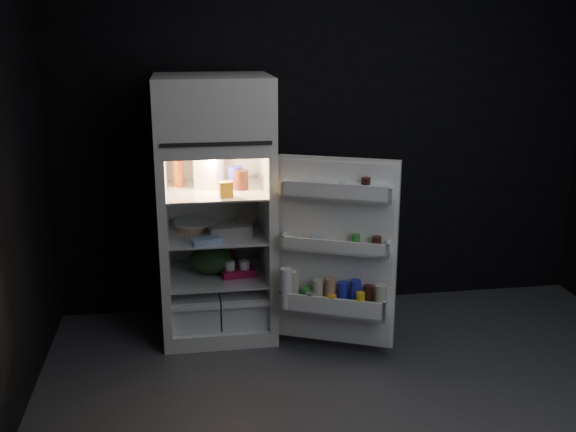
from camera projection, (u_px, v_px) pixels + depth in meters
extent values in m
cube|color=#49494E|center=(389.00, 418.00, 3.71)|extent=(4.00, 3.40, 0.00)
cube|color=black|center=(328.00, 129.00, 4.96)|extent=(4.00, 0.00, 2.70)
cube|color=white|center=(219.00, 322.00, 4.80)|extent=(0.76, 0.70, 0.10)
cube|color=white|center=(164.00, 238.00, 4.57)|extent=(0.05, 0.70, 1.20)
cube|color=white|center=(268.00, 233.00, 4.68)|extent=(0.05, 0.70, 1.20)
cube|color=white|center=(214.00, 222.00, 4.93)|extent=(0.66, 0.05, 1.20)
cube|color=white|center=(214.00, 144.00, 4.45)|extent=(0.76, 0.70, 0.06)
cube|color=white|center=(213.00, 108.00, 4.39)|extent=(0.76, 0.70, 0.42)
cube|color=black|center=(217.00, 144.00, 4.10)|extent=(0.68, 0.01, 0.02)
cube|color=white|center=(168.00, 238.00, 4.55)|extent=(0.01, 0.65, 1.20)
cube|color=white|center=(264.00, 234.00, 4.65)|extent=(0.01, 0.65, 1.20)
cube|color=white|center=(214.00, 150.00, 4.44)|extent=(0.66, 0.65, 0.01)
cube|color=white|center=(219.00, 316.00, 4.76)|extent=(0.66, 0.65, 0.01)
cube|color=white|center=(215.00, 191.00, 4.51)|extent=(0.65, 0.63, 0.01)
cube|color=white|center=(217.00, 233.00, 4.59)|extent=(0.65, 0.63, 0.01)
cube|color=white|center=(218.00, 275.00, 4.68)|extent=(0.65, 0.63, 0.01)
cube|color=white|center=(195.00, 302.00, 4.72)|extent=(0.32, 0.59, 0.22)
cube|color=white|center=(242.00, 299.00, 4.77)|extent=(0.32, 0.59, 0.22)
cube|color=white|center=(196.00, 308.00, 4.39)|extent=(0.32, 0.02, 0.03)
cube|color=white|center=(246.00, 305.00, 4.44)|extent=(0.32, 0.02, 0.03)
cube|color=#FFE5B2|center=(215.00, 155.00, 4.40)|extent=(0.14, 0.14, 0.02)
cube|color=white|center=(337.00, 252.00, 4.27)|extent=(0.71, 0.36, 1.22)
cube|color=white|center=(336.00, 253.00, 4.25)|extent=(0.66, 0.30, 1.18)
cube|color=white|center=(336.00, 198.00, 4.11)|extent=(0.66, 0.36, 0.02)
cube|color=white|center=(335.00, 194.00, 4.07)|extent=(0.63, 0.30, 0.10)
cube|color=white|center=(390.00, 196.00, 4.01)|extent=(0.06, 0.09, 0.10)
cube|color=white|center=(284.00, 189.00, 4.18)|extent=(0.06, 0.09, 0.10)
cube|color=white|center=(335.00, 251.00, 4.20)|extent=(0.66, 0.37, 0.02)
cube|color=white|center=(334.00, 247.00, 4.15)|extent=(0.63, 0.30, 0.09)
cube|color=white|center=(388.00, 250.00, 4.10)|extent=(0.06, 0.10, 0.09)
cube|color=white|center=(284.00, 241.00, 4.27)|extent=(0.06, 0.10, 0.09)
cube|color=white|center=(333.00, 312.00, 4.29)|extent=(0.68, 0.41, 0.02)
cube|color=white|center=(331.00, 308.00, 4.22)|extent=(0.63, 0.30, 0.13)
cube|color=white|center=(385.00, 309.00, 4.19)|extent=(0.08, 0.14, 0.13)
cube|color=white|center=(283.00, 299.00, 4.36)|extent=(0.08, 0.14, 0.13)
cube|color=white|center=(336.00, 184.00, 4.08)|extent=(0.64, 0.35, 0.02)
cylinder|color=black|center=(366.00, 188.00, 4.04)|extent=(0.07, 0.07, 0.13)
cylinder|color=silver|center=(343.00, 190.00, 4.08)|extent=(0.08, 0.08, 0.09)
cylinder|color=black|center=(377.00, 245.00, 4.11)|extent=(0.07, 0.07, 0.10)
cylinder|color=#338C33|center=(356.00, 243.00, 4.14)|extent=(0.07, 0.07, 0.11)
cylinder|color=#82A1C9|center=(316.00, 242.00, 4.21)|extent=(0.08, 0.08, 0.07)
cylinder|color=beige|center=(381.00, 300.00, 4.18)|extent=(0.10, 0.10, 0.20)
cylinder|color=black|center=(368.00, 300.00, 4.20)|extent=(0.08, 0.08, 0.19)
cylinder|color=#2125B5|center=(355.00, 297.00, 4.22)|extent=(0.09, 0.09, 0.22)
cylinder|color=#2125B5|center=(343.00, 297.00, 4.24)|extent=(0.08, 0.08, 0.20)
cylinder|color=tan|center=(330.00, 294.00, 4.26)|extent=(0.09, 0.09, 0.21)
cylinder|color=beige|center=(318.00, 294.00, 4.28)|extent=(0.09, 0.09, 0.20)
cylinder|color=#338C33|center=(306.00, 297.00, 4.31)|extent=(0.08, 0.08, 0.14)
cylinder|color=beige|center=(294.00, 289.00, 4.32)|extent=(0.10, 0.10, 0.24)
cylinder|color=yellow|center=(360.00, 304.00, 4.18)|extent=(0.07, 0.07, 0.16)
cylinder|color=#F2A31C|center=(332.00, 304.00, 4.23)|extent=(0.08, 0.08, 0.12)
cylinder|color=silver|center=(310.00, 302.00, 4.27)|extent=(0.08, 0.08, 0.12)
cylinder|color=white|center=(286.00, 288.00, 4.29)|extent=(0.10, 0.10, 0.27)
cylinder|color=white|center=(294.00, 271.00, 4.28)|extent=(0.05, 0.05, 0.02)
cube|color=white|center=(209.00, 170.00, 4.54)|extent=(0.21, 0.21, 0.24)
cylinder|color=#2125B5|center=(236.00, 177.00, 4.58)|extent=(0.12, 0.12, 0.14)
cylinder|color=black|center=(241.00, 180.00, 4.51)|extent=(0.13, 0.13, 0.13)
cylinder|color=#B1471C|center=(178.00, 171.00, 4.58)|extent=(0.08, 0.08, 0.22)
cube|color=#F2A31C|center=(226.00, 189.00, 4.31)|extent=(0.09, 0.08, 0.10)
cube|color=gray|center=(231.00, 231.00, 4.50)|extent=(0.29, 0.14, 0.07)
cylinder|color=tan|center=(196.00, 225.00, 4.69)|extent=(0.37, 0.37, 0.04)
cube|color=#82A1C9|center=(206.00, 241.00, 4.35)|extent=(0.22, 0.15, 0.04)
cube|color=beige|center=(247.00, 223.00, 4.73)|extent=(0.16, 0.15, 0.05)
ellipsoid|color=#193815|center=(211.00, 260.00, 4.66)|extent=(0.35, 0.31, 0.20)
cube|color=#A30E37|center=(239.00, 272.00, 4.63)|extent=(0.25, 0.16, 0.05)
cylinder|color=#A30E37|center=(231.00, 257.00, 4.87)|extent=(0.10, 0.10, 0.09)
cylinder|color=silver|center=(243.00, 261.00, 4.80)|extent=(0.08, 0.08, 0.09)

